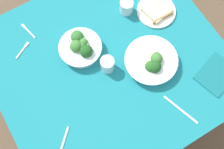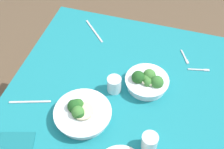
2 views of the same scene
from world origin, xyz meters
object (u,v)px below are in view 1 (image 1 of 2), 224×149
at_px(fork_by_far_bowl, 23,50).
at_px(water_glass_center, 126,7).
at_px(water_glass_side, 107,64).
at_px(fork_by_near_bowl, 28,31).
at_px(broccoli_bowl_near, 152,62).
at_px(bread_side_plate, 157,11).
at_px(napkin_folded_upper, 217,74).
at_px(broccoli_bowl_far, 81,47).
at_px(table_knife_right, 181,110).

bearing_deg(fork_by_far_bowl, water_glass_center, -36.00).
xyz_separation_m(water_glass_side, fork_by_near_bowl, (-0.25, 0.39, -0.04)).
distance_m(broccoli_bowl_near, bread_side_plate, 0.31).
relative_size(water_glass_center, water_glass_side, 0.94).
relative_size(fork_by_far_bowl, napkin_folded_upper, 0.51).
bearing_deg(broccoli_bowl_far, fork_by_far_bowl, 148.30).
distance_m(water_glass_center, water_glass_side, 0.34).
xyz_separation_m(broccoli_bowl_near, water_glass_center, (0.06, 0.33, 0.01)).
distance_m(bread_side_plate, water_glass_side, 0.41).
xyz_separation_m(water_glass_center, napkin_folded_upper, (0.19, -0.54, -0.04)).
xyz_separation_m(broccoli_bowl_near, napkin_folded_upper, (0.25, -0.21, -0.03)).
bearing_deg(table_knife_right, broccoli_bowl_near, 160.18).
bearing_deg(fork_by_near_bowl, broccoli_bowl_far, -155.53).
height_order(broccoli_bowl_near, fork_by_far_bowl, broccoli_bowl_near).
distance_m(broccoli_bowl_near, fork_by_far_bowl, 0.66).
xyz_separation_m(fork_by_far_bowl, napkin_folded_upper, (0.77, -0.62, 0.00)).
height_order(bread_side_plate, fork_by_far_bowl, bread_side_plate).
distance_m(water_glass_center, fork_by_far_bowl, 0.58).
distance_m(water_glass_side, fork_by_far_bowl, 0.45).
xyz_separation_m(broccoli_bowl_near, fork_by_near_bowl, (-0.45, 0.49, -0.03)).
bearing_deg(broccoli_bowl_far, napkin_folded_upper, -41.83).
height_order(water_glass_center, table_knife_right, water_glass_center).
relative_size(broccoli_bowl_far, fork_by_near_bowl, 1.95).
bearing_deg(water_glass_side, fork_by_far_bowl, 136.48).
xyz_separation_m(water_glass_side, fork_by_far_bowl, (-0.32, 0.31, -0.04)).
height_order(fork_by_far_bowl, napkin_folded_upper, napkin_folded_upper).
distance_m(broccoli_bowl_near, napkin_folded_upper, 0.33).
bearing_deg(water_glass_center, bread_side_plate, -33.59).
bearing_deg(water_glass_center, table_knife_right, -96.12).
bearing_deg(water_glass_side, broccoli_bowl_far, 114.51).
xyz_separation_m(water_glass_center, fork_by_near_bowl, (-0.51, 0.16, -0.04)).
distance_m(broccoli_bowl_near, table_knife_right, 0.27).
relative_size(broccoli_bowl_far, napkin_folded_upper, 1.14).
bearing_deg(table_knife_right, bread_side_plate, 140.30).
distance_m(bread_side_plate, napkin_folded_upper, 0.45).
xyz_separation_m(broccoli_bowl_near, water_glass_side, (-0.20, 0.10, 0.01)).
bearing_deg(water_glass_side, bread_side_plate, 19.85).
bearing_deg(broccoli_bowl_near, water_glass_center, 80.25).
bearing_deg(table_knife_right, fork_by_near_bowl, -167.90).
height_order(broccoli_bowl_near, bread_side_plate, broccoli_bowl_near).
relative_size(broccoli_bowl_near, water_glass_center, 3.42).
distance_m(broccoli_bowl_far, napkin_folded_upper, 0.69).
bearing_deg(water_glass_side, broccoli_bowl_near, -26.23).
bearing_deg(fork_by_near_bowl, bread_side_plate, -124.33).
relative_size(table_knife_right, napkin_folded_upper, 1.05).
bearing_deg(broccoli_bowl_near, fork_by_far_bowl, 142.17).
xyz_separation_m(broccoli_bowl_near, table_knife_right, (-0.01, -0.27, -0.03)).
height_order(broccoli_bowl_far, table_knife_right, broccoli_bowl_far).
distance_m(fork_by_near_bowl, table_knife_right, 0.88).
xyz_separation_m(fork_by_far_bowl, table_knife_right, (0.51, -0.67, -0.00)).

